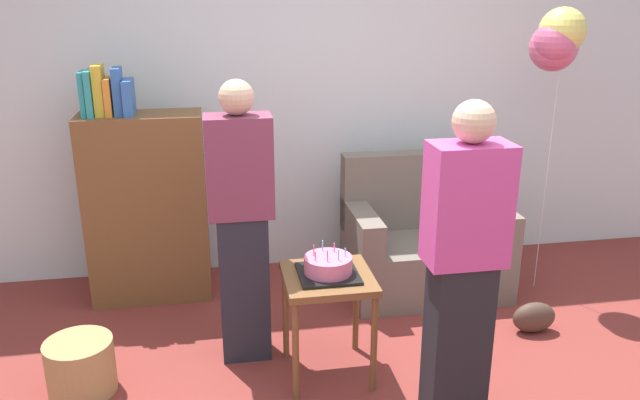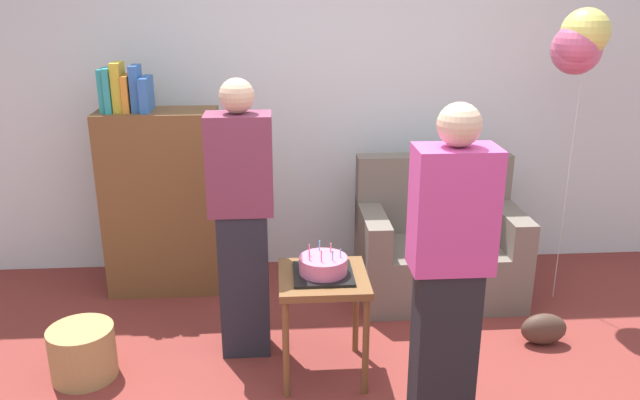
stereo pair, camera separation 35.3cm
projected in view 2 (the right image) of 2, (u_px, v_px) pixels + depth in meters
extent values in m
cube|color=silver|center=(331.00, 91.00, 4.69)|extent=(6.00, 0.10, 2.70)
cube|color=#6B6056|center=(438.00, 269.00, 4.44)|extent=(1.10, 0.70, 0.40)
cube|color=#6B6056|center=(432.00, 193.00, 4.54)|extent=(1.10, 0.16, 0.56)
cube|color=#6B6056|center=(373.00, 228.00, 4.30)|extent=(0.16, 0.70, 0.24)
cube|color=#6B6056|center=(507.00, 225.00, 4.37)|extent=(0.16, 0.70, 0.24)
cube|color=brown|center=(163.00, 203.00, 4.42)|extent=(0.80, 0.36, 1.30)
cube|color=teal|center=(104.00, 90.00, 4.14)|extent=(0.03, 0.20, 0.28)
cube|color=teal|center=(110.00, 89.00, 4.15)|extent=(0.04, 0.24, 0.29)
cube|color=gold|center=(119.00, 87.00, 4.14)|extent=(0.06, 0.19, 0.32)
cube|color=orange|center=(128.00, 93.00, 4.16)|extent=(0.04, 0.22, 0.24)
cube|color=#3366B7|center=(136.00, 88.00, 4.15)|extent=(0.05, 0.18, 0.30)
cube|color=#3366B7|center=(146.00, 94.00, 4.17)|extent=(0.06, 0.25, 0.22)
cube|color=brown|center=(323.00, 278.00, 3.41)|extent=(0.48, 0.48, 0.04)
cylinder|color=brown|center=(286.00, 350.00, 3.29)|extent=(0.04, 0.04, 0.57)
cylinder|color=brown|center=(366.00, 347.00, 3.32)|extent=(0.04, 0.04, 0.57)
cylinder|color=brown|center=(285.00, 311.00, 3.69)|extent=(0.04, 0.04, 0.57)
cylinder|color=brown|center=(356.00, 308.00, 3.72)|extent=(0.04, 0.04, 0.57)
cube|color=black|center=(323.00, 274.00, 3.40)|extent=(0.32, 0.32, 0.02)
cylinder|color=#D66B93|center=(323.00, 265.00, 3.39)|extent=(0.26, 0.26, 0.09)
cylinder|color=#66B2E5|center=(340.00, 253.00, 3.36)|extent=(0.01, 0.01, 0.05)
cylinder|color=#EA668C|center=(331.00, 248.00, 3.43)|extent=(0.01, 0.01, 0.05)
cylinder|color=#66B2E5|center=(319.00, 246.00, 3.44)|extent=(0.01, 0.01, 0.06)
cylinder|color=#EA668C|center=(309.00, 250.00, 3.38)|extent=(0.01, 0.01, 0.06)
cylinder|color=#EA668C|center=(309.00, 256.00, 3.32)|extent=(0.01, 0.01, 0.05)
cylinder|color=#EA668C|center=(321.00, 256.00, 3.30)|extent=(0.01, 0.01, 0.06)
cylinder|color=#66B2E5|center=(333.00, 256.00, 3.32)|extent=(0.01, 0.01, 0.06)
cube|color=#23232D|center=(245.00, 283.00, 3.69)|extent=(0.28, 0.20, 0.88)
cube|color=#75334C|center=(240.00, 164.00, 3.46)|extent=(0.36, 0.22, 0.56)
sphere|color=#D1A889|center=(237.00, 96.00, 3.34)|extent=(0.19, 0.19, 0.19)
cube|color=black|center=(443.00, 353.00, 2.98)|extent=(0.28, 0.20, 0.88)
cube|color=#C6428E|center=(453.00, 209.00, 2.75)|extent=(0.36, 0.22, 0.56)
sphere|color=#D1A889|center=(459.00, 125.00, 2.63)|extent=(0.19, 0.19, 0.19)
cylinder|color=#A88451|center=(83.00, 352.00, 3.51)|extent=(0.36, 0.36, 0.30)
ellipsoid|color=#473328|center=(544.00, 329.00, 3.85)|extent=(0.28, 0.14, 0.20)
cylinder|color=silver|center=(568.00, 181.00, 4.20)|extent=(0.00, 0.00, 1.71)
sphere|color=#D65B84|center=(578.00, 44.00, 3.91)|extent=(0.28, 0.28, 0.28)
sphere|color=#E5D666|center=(585.00, 32.00, 3.90)|extent=(0.30, 0.30, 0.30)
sphere|color=#D65B84|center=(576.00, 49.00, 3.97)|extent=(0.31, 0.31, 0.31)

